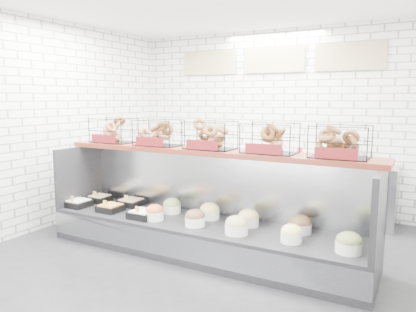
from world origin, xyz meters
The scene contains 5 objects.
ground centered at (0.00, 0.00, 0.00)m, with size 5.50×5.50×0.00m, color black.
room_shell centered at (0.00, 0.60, 2.06)m, with size 5.02×5.51×3.01m.
display_case centered at (0.01, 0.34, 0.33)m, with size 4.00×0.90×1.20m.
bagel_shelf centered at (0.00, 0.52, 1.39)m, with size 4.10×0.50×0.40m.
prep_counter centered at (0.00, 2.43, 0.47)m, with size 4.00×0.60×1.20m.
Camera 1 is at (2.34, -3.79, 1.88)m, focal length 35.00 mm.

